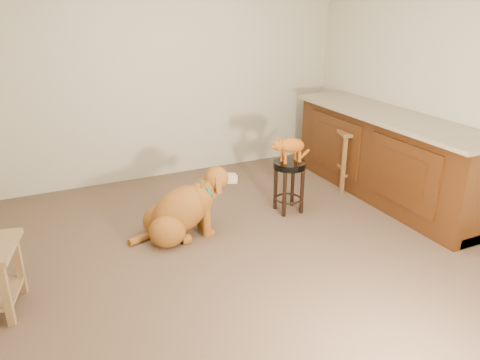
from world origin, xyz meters
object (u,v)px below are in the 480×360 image
padded_stool (289,176)px  tabby_kitten (289,146)px  wood_stool (353,158)px  golden_retriever (182,211)px

padded_stool → tabby_kitten: 0.32m
padded_stool → wood_stool: bearing=13.6°
wood_stool → tabby_kitten: tabby_kitten is taller
tabby_kitten → padded_stool: bearing=-5.7°
tabby_kitten → golden_retriever: bearing=-174.3°
padded_stool → golden_retriever: (-1.17, -0.06, -0.13)m
padded_stool → wood_stool: wood_stool is taller
golden_retriever → tabby_kitten: bearing=5.0°
wood_stool → golden_retriever: bearing=-172.2°
tabby_kitten → wood_stool: bearing=16.1°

